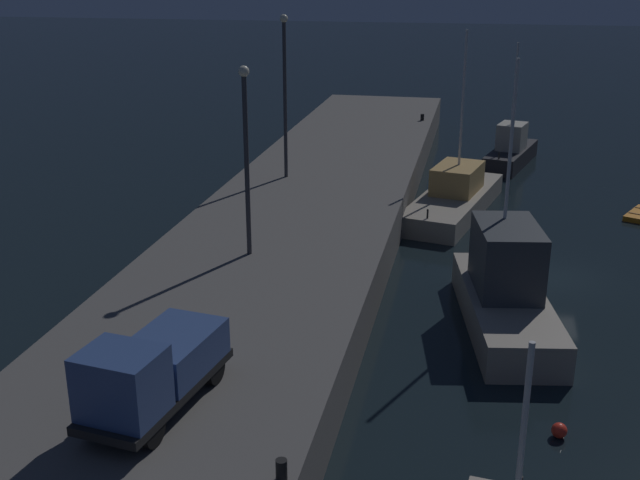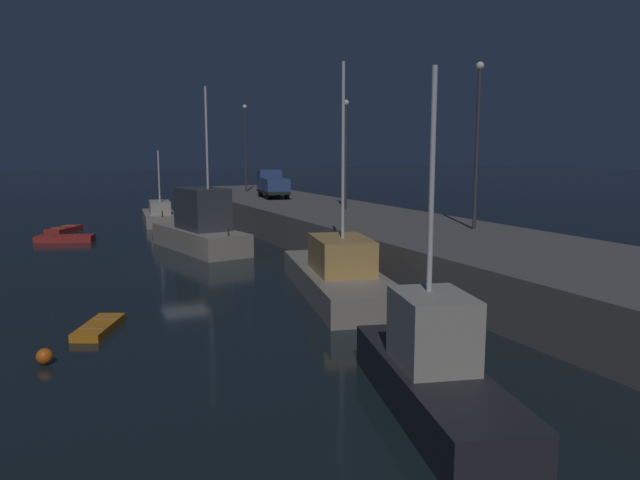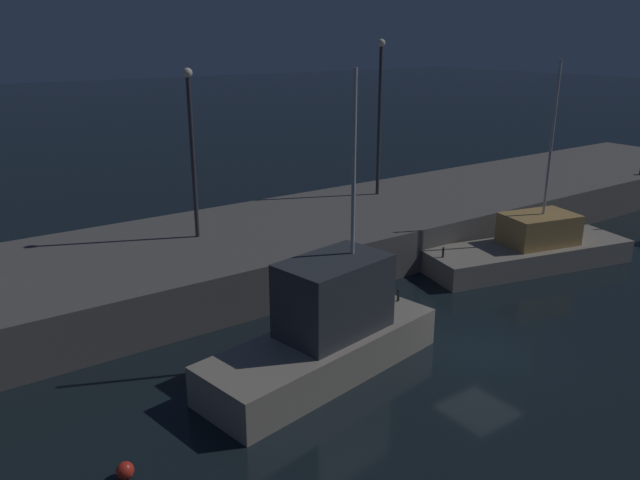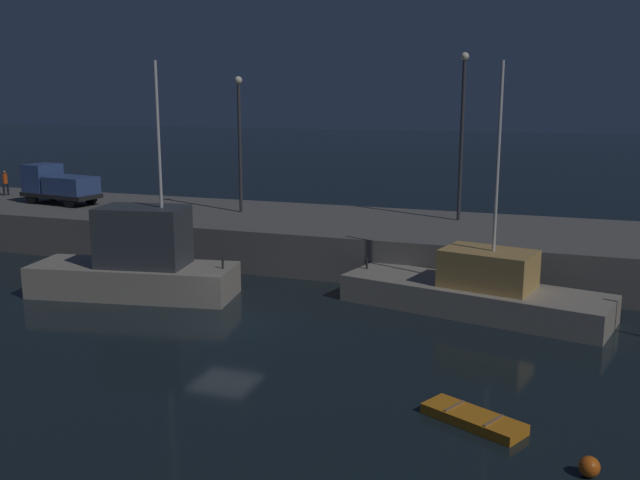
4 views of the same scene
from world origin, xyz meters
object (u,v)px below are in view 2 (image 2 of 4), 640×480
object	(u,v)px
dinghy_orange_near	(65,238)
mooring_buoy_near	(155,233)
fishing_boat_blue	(434,373)
fishing_boat_orange	(339,275)
bollard_central	(221,194)
lamp_post_west	(245,142)
mooring_buoy_mid	(45,356)
dockworker	(269,183)
dinghy_red_small	(64,229)
fishing_trawler_red	(201,228)
lamp_post_central	(477,134)
lamp_post_east	(346,146)
utility_truck	(273,184)
rowboat_white_mid	(99,327)
fishing_boat_white	(160,215)

from	to	relation	value
dinghy_orange_near	mooring_buoy_near	xyz separation A→B (m)	(-0.03, 6.35, 0.01)
fishing_boat_blue	fishing_boat_orange	size ratio (longest dim) A/B	0.75
dinghy_orange_near	bollard_central	bearing A→B (deg)	116.50
fishing_boat_blue	lamp_post_west	distance (m)	49.31
mooring_buoy_mid	dinghy_orange_near	bearing A→B (deg)	176.12
mooring_buoy_mid	lamp_post_west	xyz separation A→B (m)	(-39.78, 19.69, 7.01)
mooring_buoy_near	bollard_central	distance (m)	9.96
dockworker	fishing_boat_orange	bearing A→B (deg)	-15.04
bollard_central	dinghy_red_small	bearing A→B (deg)	-85.68
fishing_trawler_red	mooring_buoy_near	world-z (taller)	fishing_trawler_red
dinghy_orange_near	lamp_post_west	size ratio (longest dim) A/B	0.48
fishing_trawler_red	fishing_boat_orange	distance (m)	15.05
fishing_boat_blue	dinghy_orange_near	distance (m)	35.53
dinghy_red_small	lamp_post_central	distance (m)	33.49
dinghy_orange_near	lamp_post_east	distance (m)	21.15
lamp_post_east	utility_truck	size ratio (longest dim) A/B	1.42
bollard_central	dinghy_orange_near	bearing A→B (deg)	-63.50
rowboat_white_mid	lamp_post_central	bearing A→B (deg)	100.20
fishing_boat_orange	dinghy_orange_near	size ratio (longest dim) A/B	2.76
mooring_buoy_mid	fishing_boat_blue	bearing A→B (deg)	48.31
fishing_boat_blue	fishing_boat_white	distance (m)	42.71
lamp_post_west	lamp_post_east	size ratio (longest dim) A/B	1.12
lamp_post_west	dinghy_red_small	bearing A→B (deg)	-67.79
fishing_boat_white	fishing_boat_orange	distance (m)	30.57
mooring_buoy_near	mooring_buoy_mid	world-z (taller)	mooring_buoy_mid
mooring_buoy_mid	utility_truck	xyz separation A→B (m)	(-31.30, 19.38, 3.18)
dinghy_red_small	lamp_post_west	distance (m)	20.37
fishing_boat_white	dinghy_red_small	bearing A→B (deg)	-74.57
fishing_trawler_red	mooring_buoy_near	xyz separation A→B (m)	(-7.81, -1.57, -1.26)
fishing_boat_orange	fishing_boat_white	bearing A→B (deg)	-175.46
fishing_trawler_red	fishing_boat_white	size ratio (longest dim) A/B	1.25
fishing_boat_white	dinghy_red_small	size ratio (longest dim) A/B	2.31
lamp_post_west	dockworker	xyz separation A→B (m)	(2.47, 1.58, -4.07)
dinghy_orange_near	dockworker	distance (m)	22.27
mooring_buoy_near	utility_truck	size ratio (longest dim) A/B	0.09
fishing_boat_blue	fishing_boat_orange	xyz separation A→B (m)	(-12.23, 3.48, -0.11)
lamp_post_central	utility_truck	bearing A→B (deg)	-174.26
fishing_trawler_red	rowboat_white_mid	xyz separation A→B (m)	(16.12, -7.87, -1.35)
dinghy_red_small	bollard_central	bearing A→B (deg)	94.32
lamp_post_east	fishing_trawler_red	bearing A→B (deg)	-90.35
utility_truck	lamp_post_west	bearing A→B (deg)	177.91
rowboat_white_mid	utility_truck	size ratio (longest dim) A/B	0.56
fishing_boat_blue	fishing_boat_white	bearing A→B (deg)	178.57
dinghy_red_small	lamp_post_west	bearing A→B (deg)	112.21
fishing_boat_white	dinghy_orange_near	world-z (taller)	fishing_boat_white
fishing_boat_blue	mooring_buoy_mid	distance (m)	11.96
fishing_boat_blue	dinghy_red_small	distance (m)	41.09
fishing_boat_orange	utility_truck	bearing A→B (deg)	165.50
mooring_buoy_mid	bollard_central	size ratio (longest dim) A/B	0.93
lamp_post_east	dockworker	size ratio (longest dim) A/B	4.56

